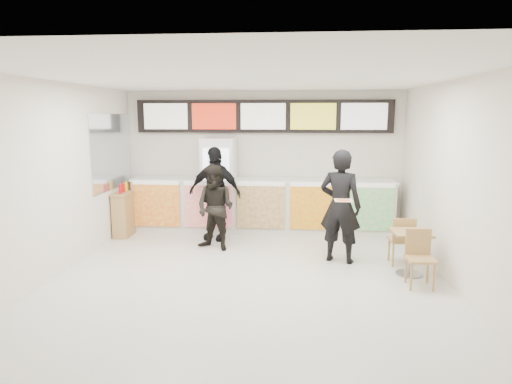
# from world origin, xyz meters

# --- Properties ---
(floor) EXTENTS (7.00, 7.00, 0.00)m
(floor) POSITION_xyz_m (0.00, 0.00, 0.00)
(floor) COLOR beige
(floor) RESTS_ON ground
(ceiling) EXTENTS (7.00, 7.00, 0.00)m
(ceiling) POSITION_xyz_m (0.00, 0.00, 3.00)
(ceiling) COLOR white
(ceiling) RESTS_ON wall_back
(wall_back) EXTENTS (6.00, 0.00, 6.00)m
(wall_back) POSITION_xyz_m (0.00, 3.50, 1.50)
(wall_back) COLOR silver
(wall_back) RESTS_ON floor
(wall_left) EXTENTS (0.00, 7.00, 7.00)m
(wall_left) POSITION_xyz_m (-3.00, 0.00, 1.50)
(wall_left) COLOR silver
(wall_left) RESTS_ON floor
(wall_right) EXTENTS (0.00, 7.00, 7.00)m
(wall_right) POSITION_xyz_m (3.00, 0.00, 1.50)
(wall_right) COLOR silver
(wall_right) RESTS_ON floor
(service_counter) EXTENTS (5.56, 0.77, 1.14)m
(service_counter) POSITION_xyz_m (0.00, 3.09, 0.57)
(service_counter) COLOR silver
(service_counter) RESTS_ON floor
(menu_board) EXTENTS (5.50, 0.14, 0.70)m
(menu_board) POSITION_xyz_m (0.00, 3.41, 2.45)
(menu_board) COLOR black
(menu_board) RESTS_ON wall_back
(drinks_fridge) EXTENTS (0.70, 0.67, 2.00)m
(drinks_fridge) POSITION_xyz_m (-0.93, 3.11, 1.00)
(drinks_fridge) COLOR white
(drinks_fridge) RESTS_ON floor
(mirror_panel) EXTENTS (0.01, 2.00, 1.50)m
(mirror_panel) POSITION_xyz_m (-2.99, 2.45, 1.75)
(mirror_panel) COLOR #B2B7BF
(mirror_panel) RESTS_ON wall_left
(customer_main) EXTENTS (0.82, 0.67, 1.93)m
(customer_main) POSITION_xyz_m (1.46, 1.16, 0.96)
(customer_main) COLOR black
(customer_main) RESTS_ON floor
(customer_left) EXTENTS (0.95, 0.86, 1.59)m
(customer_left) POSITION_xyz_m (-0.76, 1.67, 0.79)
(customer_left) COLOR black
(customer_left) RESTS_ON floor
(customer_mid) EXTENTS (1.17, 0.70, 1.87)m
(customer_mid) POSITION_xyz_m (-0.90, 2.40, 0.93)
(customer_mid) COLOR black
(customer_mid) RESTS_ON floor
(pizza_slice) EXTENTS (0.36, 0.36, 0.02)m
(pizza_slice) POSITION_xyz_m (1.46, 0.71, 1.16)
(pizza_slice) COLOR beige
(pizza_slice) RESTS_ON customer_main
(cafe_table) EXTENTS (0.58, 1.44, 0.83)m
(cafe_table) POSITION_xyz_m (2.50, 0.57, 0.49)
(cafe_table) COLOR tan
(cafe_table) RESTS_ON floor
(condiment_ledge) EXTENTS (0.33, 0.81, 1.09)m
(condiment_ledge) POSITION_xyz_m (-2.82, 2.56, 0.47)
(condiment_ledge) COLOR tan
(condiment_ledge) RESTS_ON floor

